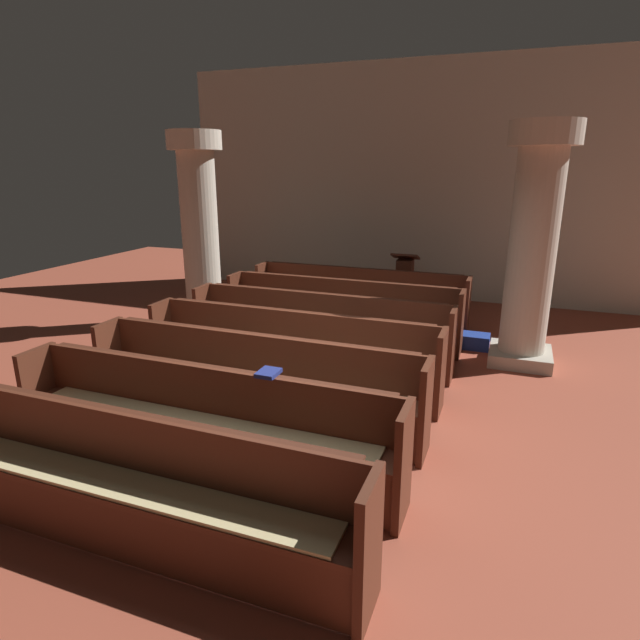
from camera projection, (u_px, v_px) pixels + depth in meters
The scene contains 14 objects.
ground_plane at pixel (314, 430), 5.35m from camera, with size 19.20×19.20×0.00m, color #9E4733.
back_wall at pixel (427, 184), 10.15m from camera, with size 10.00×0.16×4.50m, color beige.
pew_row_0 at pixel (358, 295), 8.74m from camera, with size 3.61×0.46×0.93m.
pew_row_1 at pixel (340, 309), 7.88m from camera, with size 3.61×0.46×0.93m.
pew_row_2 at pixel (318, 327), 7.03m from camera, with size 3.61×0.46×0.93m.
pew_row_3 at pixel (289, 350), 6.18m from camera, with size 3.61×0.47×0.93m.
pew_row_4 at pixel (251, 379), 5.32m from camera, with size 3.61×0.46×0.93m.
pew_row_5 at pixel (199, 420), 4.47m from camera, with size 3.61×0.46×0.93m.
pew_row_6 at pixel (122, 481), 3.62m from camera, with size 3.61×0.47×0.93m.
pillar_aisle_side at pixel (533, 243), 6.71m from camera, with size 0.87×0.87×3.13m.
pillar_far_side at pixel (200, 226), 8.63m from camera, with size 0.87×0.87×3.13m.
lectern at pixel (404, 286), 9.59m from camera, with size 0.48×0.45×1.08m.
hymn_book at pixel (268, 373), 4.32m from camera, with size 0.17×0.21×0.04m, color navy.
kneeler_box_blue at pixel (474, 341), 7.70m from camera, with size 0.42×0.32×0.21m, color navy.
Camera 1 is at (1.75, -4.47, 2.61)m, focal length 29.29 mm.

